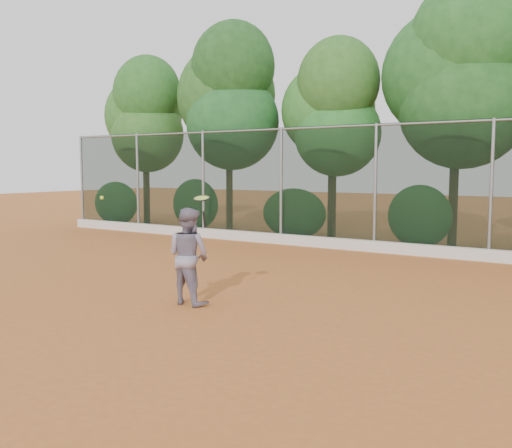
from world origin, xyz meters
The scene contains 7 objects.
ground centered at (0.00, 0.00, 0.00)m, with size 80.00×80.00×0.00m, color #AA5D28.
concrete_curb centered at (0.00, 6.82, 0.15)m, with size 24.00×0.20×0.30m, color beige.
tennis_player centered at (-0.35, -0.55, 0.82)m, with size 0.80×0.62×1.64m, color gray.
chainlink_fence centered at (0.00, 7.00, 1.86)m, with size 24.09×0.09×3.50m.
foliage_backdrop centered at (-0.55, 8.98, 4.40)m, with size 23.70×3.63×7.55m.
tennis_racket centered at (0.09, -0.72, 1.78)m, with size 0.36×0.35×0.54m.
tennis_ball_in_flight centered at (-2.45, -0.54, 1.74)m, with size 0.07×0.07×0.07m.
Camera 1 is at (5.80, -7.90, 2.31)m, focal length 40.00 mm.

